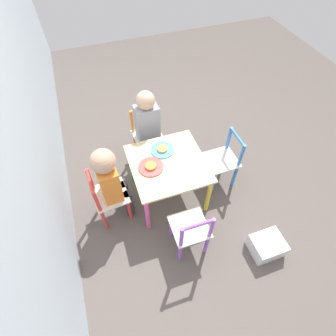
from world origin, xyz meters
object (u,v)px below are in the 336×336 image
at_px(kids_table, 168,168).
at_px(child_right, 148,124).
at_px(chair_orange, 147,136).
at_px(storage_bin, 267,246).
at_px(plate_back, 151,167).
at_px(plate_right, 162,150).
at_px(child_back, 111,179).
at_px(chair_purple, 191,231).
at_px(chair_red, 108,197).
at_px(chair_blue, 223,160).

xyz_separation_m(kids_table, child_right, (0.45, 0.03, 0.09)).
bearing_deg(chair_orange, storage_bin, -68.80).
bearing_deg(storage_bin, child_right, 25.72).
xyz_separation_m(child_right, plate_back, (-0.45, 0.11, -0.02)).
bearing_deg(kids_table, child_right, 3.59).
relative_size(kids_table, plate_right, 3.07).
distance_m(kids_table, storage_bin, 0.98).
distance_m(child_right, plate_back, 0.47).
relative_size(child_back, plate_right, 4.08).
bearing_deg(plate_right, chair_purple, 179.41).
bearing_deg(chair_red, child_right, -48.82).
bearing_deg(child_back, chair_blue, -91.96).
xyz_separation_m(chair_purple, plate_right, (0.66, -0.01, 0.19)).
height_order(chair_red, child_back, child_back).
bearing_deg(kids_table, child_back, 94.19).
bearing_deg(chair_red, kids_table, -90.00).
bearing_deg(chair_red, plate_back, -88.45).
height_order(kids_table, storage_bin, kids_table).
distance_m(child_right, child_back, 0.65).
height_order(chair_orange, child_right, child_right).
xyz_separation_m(kids_table, plate_back, (0.00, 0.14, 0.07)).
bearing_deg(child_back, chair_orange, -41.83).
bearing_deg(kids_table, chair_orange, 3.59).
height_order(chair_purple, child_back, child_back).
bearing_deg(chair_red, chair_blue, -91.85).
xyz_separation_m(kids_table, chair_blue, (0.00, -0.52, -0.11)).
height_order(chair_purple, child_right, child_right).
distance_m(plate_right, storage_bin, 1.11).
distance_m(kids_table, chair_blue, 0.53).
height_order(kids_table, chair_blue, chair_blue).
relative_size(chair_red, chair_purple, 1.00).
relative_size(chair_blue, child_right, 0.68).
relative_size(chair_blue, storage_bin, 2.22).
height_order(chair_orange, storage_bin, chair_orange).
xyz_separation_m(chair_orange, chair_red, (-0.55, 0.48, 0.00)).
relative_size(chair_red, plate_right, 2.81).
xyz_separation_m(chair_red, child_back, (0.00, -0.06, 0.21)).
height_order(chair_red, plate_right, chair_red).
xyz_separation_m(plate_right, storage_bin, (-0.88, -0.55, -0.38)).
distance_m(chair_purple, chair_blue, 0.74).
relative_size(kids_table, storage_bin, 2.43).
xyz_separation_m(kids_table, storage_bin, (-0.74, -0.55, -0.31)).
distance_m(chair_orange, child_back, 0.72).
height_order(kids_table, chair_orange, chair_orange).
xyz_separation_m(chair_red, plate_back, (0.04, -0.37, 0.19)).
xyz_separation_m(child_back, storage_bin, (-0.71, -1.00, -0.41)).
height_order(child_back, plate_back, child_back).
height_order(chair_orange, chair_red, same).
bearing_deg(child_back, plate_back, -88.15).
bearing_deg(plate_back, kids_table, -90.00).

